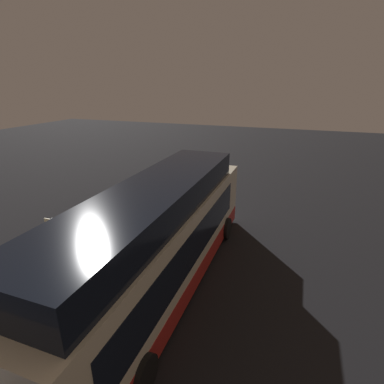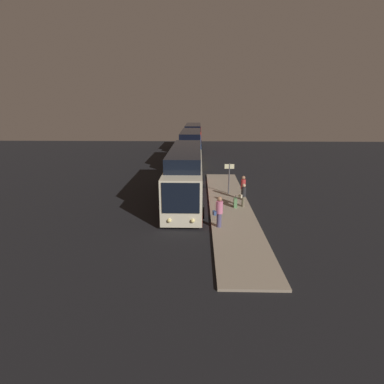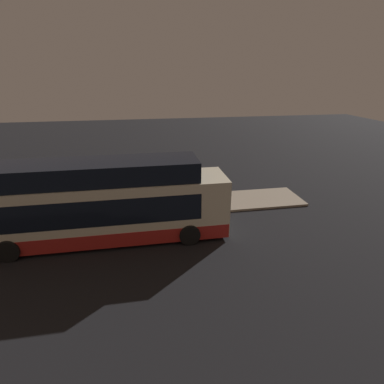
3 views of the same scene
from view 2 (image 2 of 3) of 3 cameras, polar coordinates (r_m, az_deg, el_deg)
ground at (r=21.37m, az=-0.94°, el=-2.92°), size 80.00×80.00×0.00m
platform at (r=21.45m, az=7.23°, el=-2.80°), size 20.00×2.89×0.13m
bus_lead at (r=22.85m, az=-1.21°, el=2.91°), size 12.23×2.74×3.89m
bus_second at (r=35.84m, az=-0.24°, el=7.97°), size 10.74×2.73×4.07m
bus_third at (r=48.90m, az=0.22°, el=10.21°), size 11.39×2.86×4.01m
passenger_boarding at (r=17.44m, az=5.18°, el=-3.56°), size 0.52×0.66×1.86m
passenger_waiting at (r=21.16m, az=9.76°, el=-0.42°), size 0.50×0.58×1.66m
passenger_with_bags at (r=22.69m, az=9.70°, el=1.02°), size 0.47×0.47×1.84m
suitcase at (r=21.11m, az=8.24°, el=-2.04°), size 0.44×0.22×0.89m
sign_post at (r=24.01m, az=7.08°, el=3.25°), size 0.10×0.76×2.46m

